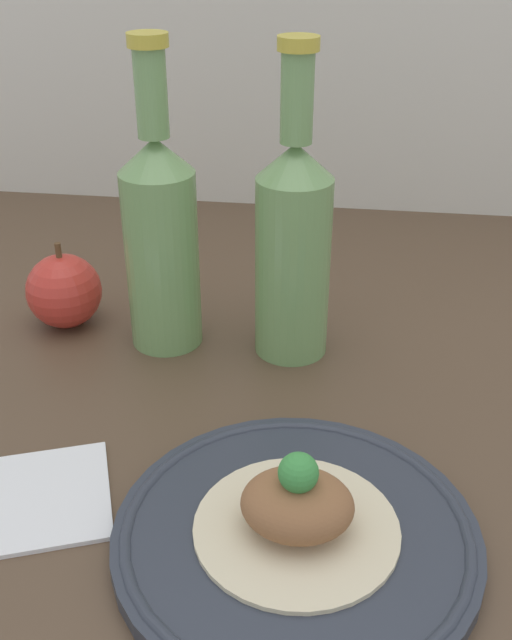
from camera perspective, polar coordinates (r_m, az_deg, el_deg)
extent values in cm
cube|color=brown|center=(69.91, 4.89, -8.43)|extent=(180.00, 110.00, 4.00)
cylinder|color=#2D333D|center=(56.20, 3.07, -16.17)|extent=(26.54, 26.54, 1.40)
torus|color=#2D333D|center=(55.85, 3.08, -15.82)|extent=(25.39, 25.39, 0.98)
cylinder|color=beige|center=(55.56, 3.10, -15.53)|extent=(14.83, 14.83, 0.40)
ellipsoid|color=brown|center=(54.00, 3.16, -13.85)|extent=(8.04, 6.83, 4.08)
sphere|color=green|center=(52.05, 3.25, -11.53)|extent=(2.84, 2.84, 2.84)
cylinder|color=#729E5B|center=(75.62, -7.14, 4.51)|extent=(7.37, 7.37, 18.34)
cone|color=#729E5B|center=(71.76, -7.68, 12.36)|extent=(7.37, 7.37, 3.32)
cylinder|color=#729E5B|center=(70.33, -7.99, 16.73)|extent=(2.95, 2.95, 7.91)
cylinder|color=gold|center=(69.48, -8.27, 20.39)|extent=(3.68, 3.68, 1.20)
cylinder|color=#729E5B|center=(73.53, 2.80, 3.95)|extent=(7.37, 7.37, 18.34)
cone|color=#729E5B|center=(69.54, 3.02, 12.02)|extent=(7.37, 7.37, 3.32)
cylinder|color=#729E5B|center=(68.07, 3.15, 16.53)|extent=(2.95, 2.95, 7.91)
cylinder|color=gold|center=(67.19, 3.26, 20.32)|extent=(3.68, 3.68, 1.20)
sphere|color=red|center=(82.92, -14.42, 2.16)|extent=(8.06, 8.06, 8.06)
cylinder|color=brown|center=(80.95, -14.83, 5.09)|extent=(0.64, 0.64, 1.81)
cube|color=white|center=(62.24, -18.73, -12.99)|extent=(19.08, 16.21, 0.80)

